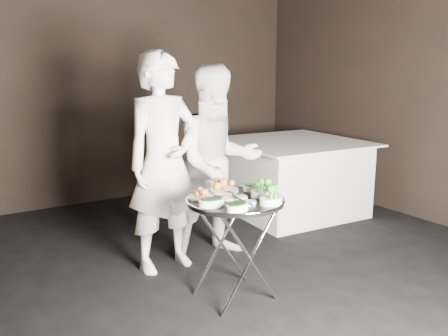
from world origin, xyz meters
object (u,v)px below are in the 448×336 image
waiter_right (218,163)px  dining_table (291,176)px  serving_tray (235,201)px  waiter_left (164,163)px  tray_stand (235,244)px

waiter_right → dining_table: 1.61m
serving_tray → waiter_right: waiter_right is taller
serving_tray → dining_table: (1.73, 1.42, -0.32)m
waiter_left → serving_tray: bearing=-81.7°
tray_stand → waiter_right: waiter_right is taller
waiter_right → dining_table: size_ratio=1.15×
tray_stand → dining_table: dining_table is taller
serving_tray → tray_stand: bearing=146.3°
serving_tray → dining_table: 2.26m
tray_stand → waiter_left: bearing=103.6°
waiter_right → tray_stand: bearing=-104.2°
serving_tray → waiter_right: size_ratio=0.42×
tray_stand → dining_table: (1.73, 1.42, 0.01)m
waiter_left → waiter_right: size_ratio=1.06×
tray_stand → waiter_right: 0.94m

